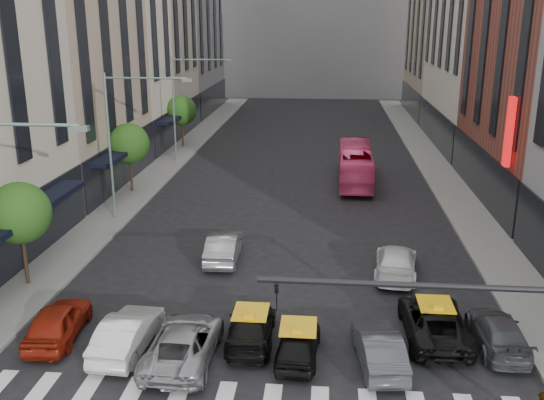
% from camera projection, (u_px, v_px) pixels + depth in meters
% --- Properties ---
extents(sidewalk_left, '(3.00, 96.00, 0.15)m').
position_uv_depth(sidewalk_left, '(152.00, 178.00, 47.91)').
color(sidewalk_left, slate).
rests_on(sidewalk_left, ground).
extents(sidewalk_right, '(3.00, 96.00, 0.15)m').
position_uv_depth(sidewalk_right, '(448.00, 185.00, 45.92)').
color(sidewalk_right, slate).
rests_on(sidewalk_right, ground).
extents(building_left_b, '(8.00, 16.00, 24.00)m').
position_uv_depth(building_left_b, '(59.00, 21.00, 43.02)').
color(building_left_b, tan).
rests_on(building_left_b, ground).
extents(building_right_d, '(8.00, 18.00, 28.00)m').
position_uv_depth(building_right_d, '(450.00, 2.00, 74.76)').
color(building_right_d, tan).
rests_on(building_right_d, ground).
extents(tree_near, '(2.88, 2.88, 4.95)m').
position_uv_depth(tree_near, '(19.00, 213.00, 27.84)').
color(tree_near, black).
rests_on(tree_near, sidewalk_left).
extents(tree_mid, '(2.88, 2.88, 4.95)m').
position_uv_depth(tree_mid, '(129.00, 144.00, 43.09)').
color(tree_mid, black).
rests_on(tree_mid, sidewalk_left).
extents(tree_far, '(2.88, 2.88, 4.95)m').
position_uv_depth(tree_far, '(181.00, 110.00, 58.34)').
color(tree_far, black).
rests_on(tree_far, sidewalk_left).
extents(streetlamp_mid, '(5.38, 0.25, 9.00)m').
position_uv_depth(streetlamp_mid, '(124.00, 127.00, 36.56)').
color(streetlamp_mid, gray).
rests_on(streetlamp_mid, sidewalk_left).
extents(streetlamp_far, '(5.38, 0.25, 9.00)m').
position_uv_depth(streetlamp_far, '(184.00, 95.00, 51.81)').
color(streetlamp_far, gray).
rests_on(streetlamp_far, sidewalk_left).
extents(traffic_signal, '(10.10, 0.20, 6.00)m').
position_uv_depth(traffic_signal, '(538.00, 338.00, 15.43)').
color(traffic_signal, black).
rests_on(traffic_signal, ground).
extents(liberty_sign, '(0.30, 0.70, 4.00)m').
position_uv_depth(liberty_sign, '(509.00, 132.00, 34.58)').
color(liberty_sign, red).
rests_on(liberty_sign, ground).
extents(car_red, '(2.07, 4.43, 1.47)m').
position_uv_depth(car_red, '(58.00, 321.00, 24.00)').
color(car_red, maroon).
rests_on(car_red, ground).
extents(car_white_front, '(1.78, 4.53, 1.47)m').
position_uv_depth(car_white_front, '(128.00, 333.00, 23.14)').
color(car_white_front, silver).
rests_on(car_white_front, ground).
extents(car_silver, '(2.44, 5.18, 1.43)m').
position_uv_depth(car_silver, '(184.00, 342.00, 22.50)').
color(car_silver, gray).
rests_on(car_silver, ground).
extents(taxi_left, '(1.91, 4.44, 1.27)m').
position_uv_depth(taxi_left, '(251.00, 327.00, 23.77)').
color(taxi_left, black).
rests_on(taxi_left, ground).
extents(taxi_center, '(1.73, 3.87, 1.29)m').
position_uv_depth(taxi_center, '(298.00, 343.00, 22.61)').
color(taxi_center, black).
rests_on(taxi_center, ground).
extents(car_grey_mid, '(1.96, 4.35, 1.38)m').
position_uv_depth(car_grey_mid, '(379.00, 348.00, 22.17)').
color(car_grey_mid, '#393C40').
rests_on(car_grey_mid, ground).
extents(taxi_right, '(2.47, 5.20, 1.43)m').
position_uv_depth(taxi_right, '(434.00, 321.00, 24.08)').
color(taxi_right, black).
rests_on(taxi_right, ground).
extents(car_grey_curb, '(1.80, 4.42, 1.28)m').
position_uv_depth(car_grey_curb, '(498.00, 332.00, 23.36)').
color(car_grey_curb, '#3D4044').
rests_on(car_grey_curb, ground).
extents(car_row2_left, '(1.71, 4.54, 1.48)m').
position_uv_depth(car_row2_left, '(224.00, 247.00, 31.79)').
color(car_row2_left, '#96969B').
rests_on(car_row2_left, ground).
extents(car_row2_right, '(2.57, 5.08, 1.41)m').
position_uv_depth(car_row2_right, '(396.00, 262.00, 29.91)').
color(car_row2_right, silver).
rests_on(car_row2_right, ground).
extents(bus, '(2.57, 10.29, 2.86)m').
position_uv_depth(bus, '(355.00, 164.00, 46.54)').
color(bus, '#F84987').
rests_on(bus, ground).
extents(rider, '(0.72, 0.60, 1.71)m').
position_uv_depth(rider, '(543.00, 398.00, 17.48)').
color(rider, gray).
rests_on(rider, motorcycle).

